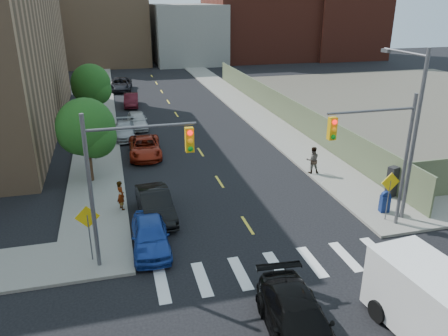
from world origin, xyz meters
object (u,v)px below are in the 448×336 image
parked_car_silver (124,130)px  payphone (392,182)px  parked_car_black (155,204)px  parked_car_maroon (131,100)px  pedestrian_east (313,160)px  pedestrian_west (121,195)px  mailbox (385,202)px  parked_car_red (145,147)px  parked_car_white (137,120)px  parked_car_grey (121,84)px  cargo_van (442,312)px  parked_car_blue (150,235)px  black_sedan (298,322)px

parked_car_silver → payphone: bearing=-42.5°
parked_car_black → parked_car_maroon: parked_car_black is taller
parked_car_maroon → payphone: (13.40, -27.76, 0.38)m
parked_car_maroon → pedestrian_east: 25.46m
parked_car_maroon → pedestrian_west: (-2.10, -25.44, 0.29)m
mailbox → payphone: bearing=54.5°
parked_car_silver → parked_car_red: bearing=-70.1°
parked_car_white → mailbox: bearing=-59.7°
parked_car_maroon → parked_car_grey: size_ratio=0.75×
parked_car_black → parked_car_maroon: 26.62m
cargo_van → parked_car_white: bearing=99.2°
parked_car_maroon → payphone: payphone is taller
parked_car_red → cargo_van: size_ratio=0.84×
pedestrian_west → cargo_van: bearing=-164.5°
payphone → parked_car_maroon: bearing=97.8°
cargo_van → pedestrian_west: bearing=121.8°
parked_car_red → pedestrian_west: (-2.10, -8.90, 0.29)m
parked_car_black → parked_car_white: size_ratio=1.06×
parked_car_maroon → mailbox: parked_car_maroon is taller
parked_car_maroon → parked_car_grey: (-0.73, 9.24, 0.08)m
parked_car_red → pedestrian_east: 12.43m
parked_car_black → pedestrian_east: pedestrian_east is taller
parked_car_blue → pedestrian_west: size_ratio=2.56×
mailbox → payphone: payphone is taller
parked_car_blue → cargo_van: (8.84, -8.70, 0.66)m
parked_car_silver → parked_car_black: bearing=-81.0°
parked_car_red → black_sedan: size_ratio=0.96×
parked_car_white → pedestrian_west: (-2.10, -16.69, 0.25)m
payphone → pedestrian_west: size_ratio=1.10×
parked_car_blue → parked_car_white: parked_car_white is taller
parked_car_red → pedestrian_west: 9.15m
parked_car_white → mailbox: parked_car_white is taller
parked_car_grey → mailbox: parked_car_grey is taller
parked_car_maroon → pedestrian_west: pedestrian_west is taller
parked_car_blue → pedestrian_west: pedestrian_west is taller
mailbox → black_sedan: bearing=-131.1°
parked_car_white → black_sedan: 28.50m
parked_car_silver → mailbox: bearing=-48.3°
parked_car_blue → parked_car_maroon: (0.93, 29.76, -0.04)m
parked_car_blue → parked_car_black: 3.20m
parked_car_blue → black_sedan: 8.47m
mailbox → pedestrian_east: bearing=109.2°
parked_car_white → pedestrian_west: size_ratio=2.60×
parked_car_black → parked_car_red: bearing=84.4°
parked_car_black → payphone: payphone is taller
parked_car_red → parked_car_blue: bearing=-91.4°
parked_car_white → cargo_van: bearing=-74.6°
cargo_van → mailbox: bearing=60.6°
parked_car_black → parked_car_silver: size_ratio=1.02×
parked_car_black → parked_car_white: (0.34, 17.86, -0.02)m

